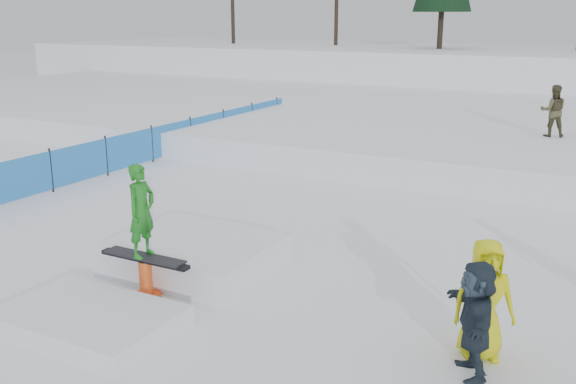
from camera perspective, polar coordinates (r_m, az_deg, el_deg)
The scene contains 8 objects.
ground at distance 10.69m, azimuth -7.50°, elevation -7.89°, with size 120.00×120.00×0.00m, color white.
snow_berm at distance 38.50m, azimuth 19.61°, elevation 10.07°, with size 60.00×14.00×2.40m, color white.
snow_midrise at distance 24.92m, azimuth 14.34°, elevation 6.16°, with size 50.00×18.00×0.80m, color white.
safety_fence at distance 19.39m, azimuth -11.99°, elevation 4.21°, with size 0.05×16.00×1.10m.
walker_olive at distance 20.17m, azimuth 22.51°, elevation 6.68°, with size 0.73×0.57×1.50m, color #443F27.
spectator_yellow at distance 8.47m, azimuth 17.03°, elevation -9.11°, with size 0.77×0.50×1.58m, color #D2D40D.
spectator_dark at distance 8.06m, azimuth 16.31°, elevation -10.77°, with size 1.36×0.43×1.47m, color #212E3A.
jib_rail_feature at distance 10.56m, azimuth -10.49°, elevation -6.54°, with size 2.60×4.40×2.11m.
Camera 1 is at (5.79, -7.94, 4.21)m, focal length 40.00 mm.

